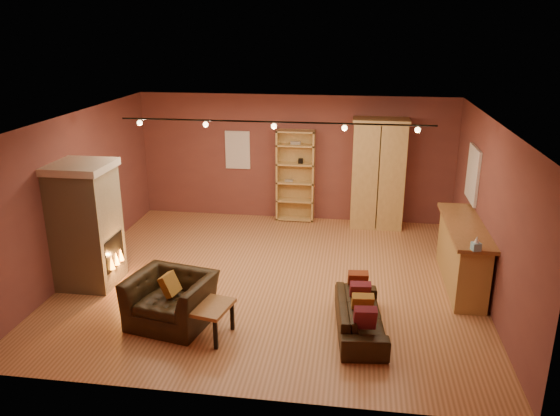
% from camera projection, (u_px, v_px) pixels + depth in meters
% --- Properties ---
extents(floor, '(7.00, 7.00, 0.00)m').
position_uv_depth(floor, '(273.00, 278.00, 9.57)').
color(floor, '#A26139').
rests_on(floor, ground).
extents(ceiling, '(7.00, 7.00, 0.00)m').
position_uv_depth(ceiling, '(272.00, 119.00, 8.68)').
color(ceiling, '#56381B').
rests_on(ceiling, back_wall).
extents(back_wall, '(7.00, 0.02, 2.80)m').
position_uv_depth(back_wall, '(295.00, 158.00, 12.17)').
color(back_wall, brown).
rests_on(back_wall, floor).
extents(left_wall, '(0.02, 6.50, 2.80)m').
position_uv_depth(left_wall, '(76.00, 194.00, 9.60)').
color(left_wall, brown).
rests_on(left_wall, floor).
extents(right_wall, '(0.02, 6.50, 2.80)m').
position_uv_depth(right_wall, '(490.00, 212.00, 8.65)').
color(right_wall, brown).
rests_on(right_wall, floor).
extents(fireplace, '(1.01, 0.98, 2.12)m').
position_uv_depth(fireplace, '(87.00, 225.00, 9.08)').
color(fireplace, tan).
rests_on(fireplace, floor).
extents(back_window, '(0.56, 0.04, 0.86)m').
position_uv_depth(back_window, '(238.00, 150.00, 12.28)').
color(back_window, white).
rests_on(back_window, back_wall).
extents(bookcase, '(0.84, 0.33, 2.06)m').
position_uv_depth(bookcase, '(296.00, 175.00, 12.18)').
color(bookcase, tan).
rests_on(bookcase, floor).
extents(armoire, '(1.17, 0.67, 2.38)m').
position_uv_depth(armoire, '(378.00, 174.00, 11.71)').
color(armoire, tan).
rests_on(armoire, floor).
extents(bar_counter, '(0.61, 2.28, 1.09)m').
position_uv_depth(bar_counter, '(462.00, 254.00, 9.19)').
color(bar_counter, tan).
rests_on(bar_counter, floor).
extents(tissue_box, '(0.14, 0.14, 0.22)m').
position_uv_depth(tissue_box, '(476.00, 245.00, 7.95)').
color(tissue_box, '#81B7CE').
rests_on(tissue_box, bar_counter).
extents(right_window, '(0.05, 0.90, 1.00)m').
position_uv_depth(right_window, '(473.00, 174.00, 9.89)').
color(right_window, white).
rests_on(right_window, right_wall).
extents(loveseat, '(0.64, 1.69, 0.72)m').
position_uv_depth(loveseat, '(361.00, 310.00, 7.81)').
color(loveseat, black).
rests_on(loveseat, floor).
extents(armchair, '(1.28, 0.97, 1.01)m').
position_uv_depth(armchair, '(170.00, 292.00, 7.99)').
color(armchair, black).
rests_on(armchair, floor).
extents(coffee_table, '(0.77, 0.77, 0.49)m').
position_uv_depth(coffee_table, '(206.00, 309.00, 7.69)').
color(coffee_table, '#986337').
rests_on(coffee_table, floor).
extents(track_rail, '(5.20, 0.09, 0.13)m').
position_uv_depth(track_rail, '(274.00, 124.00, 8.90)').
color(track_rail, black).
rests_on(track_rail, ceiling).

